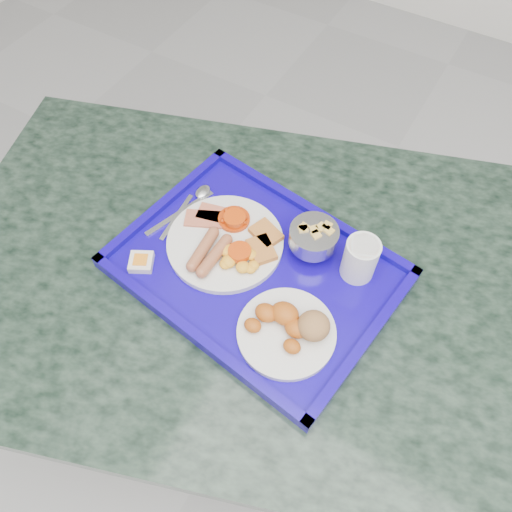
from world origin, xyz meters
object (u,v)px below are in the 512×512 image
at_px(tray, 256,269).
at_px(main_plate, 228,242).
at_px(table, 243,315).
at_px(bread_plate, 290,328).
at_px(fruit_bowl, 314,237).
at_px(juice_cup, 360,258).

bearing_deg(tray, main_plate, 167.58).
distance_m(table, bread_plate, 0.28).
xyz_separation_m(table, main_plate, (-0.05, 0.03, 0.22)).
xyz_separation_m(bread_plate, fruit_bowl, (-0.05, 0.17, 0.02)).
xyz_separation_m(bread_plate, juice_cup, (0.05, 0.17, 0.03)).
height_order(table, main_plate, main_plate).
bearing_deg(tray, fruit_bowl, 51.51).
height_order(tray, fruit_bowl, fruit_bowl).
relative_size(main_plate, fruit_bowl, 2.44).
distance_m(main_plate, juice_cup, 0.25).
xyz_separation_m(fruit_bowl, juice_cup, (0.09, -0.00, 0.00)).
distance_m(main_plate, fruit_bowl, 0.16).
bearing_deg(main_plate, juice_cup, 16.78).
relative_size(table, tray, 2.49).
xyz_separation_m(table, bread_plate, (0.14, -0.07, 0.22)).
xyz_separation_m(tray, juice_cup, (0.17, 0.09, 0.05)).
bearing_deg(juice_cup, tray, -152.22).
distance_m(bread_plate, juice_cup, 0.18).
relative_size(main_plate, bread_plate, 1.31).
bearing_deg(juice_cup, main_plate, -163.22).
bearing_deg(bread_plate, table, 153.01).
height_order(bread_plate, juice_cup, juice_cup).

